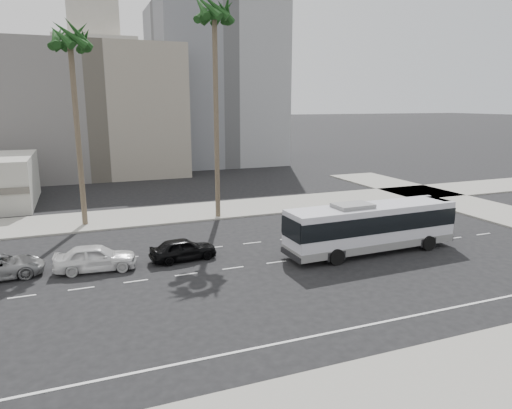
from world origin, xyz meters
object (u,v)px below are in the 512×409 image
car_b (96,258)px  palm_near (214,18)px  car_a (183,249)px  city_bus (371,226)px  palm_mid (70,45)px

car_b → palm_near: bearing=-41.5°
car_b → car_a: bearing=-84.6°
city_bus → palm_near: bearing=116.7°
car_a → car_b: bearing=84.2°
car_a → palm_near: palm_near is taller
car_a → palm_near: (5.41, 10.10, 16.30)m
city_bus → palm_mid: palm_mid is taller
city_bus → car_b: city_bus is taller
car_b → palm_near: 21.98m
car_a → palm_near: size_ratio=0.23×
car_b → palm_mid: size_ratio=0.30×
city_bus → car_a: bearing=164.4°
city_bus → car_a: size_ratio=2.87×
car_b → palm_mid: palm_mid is taller
car_b → city_bus: bearing=-93.9°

